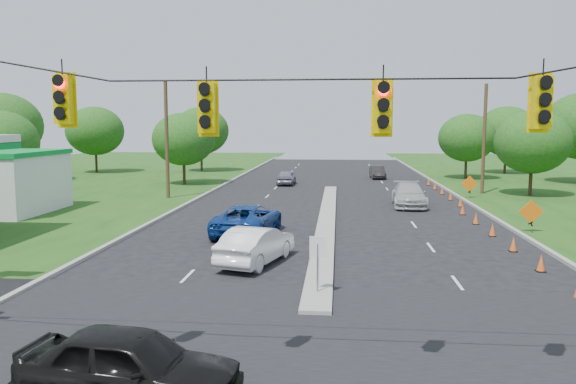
# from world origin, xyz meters

# --- Properties ---
(ground) EXTENTS (160.00, 160.00, 0.00)m
(ground) POSITION_xyz_m (0.00, 0.00, 0.00)
(ground) COLOR black
(ground) RESTS_ON ground
(cross_street) EXTENTS (160.00, 14.00, 0.02)m
(cross_street) POSITION_xyz_m (0.00, 0.00, 0.00)
(cross_street) COLOR black
(cross_street) RESTS_ON ground
(curb_left) EXTENTS (0.25, 110.00, 0.16)m
(curb_left) POSITION_xyz_m (-10.10, 30.00, 0.00)
(curb_left) COLOR gray
(curb_left) RESTS_ON ground
(curb_right) EXTENTS (0.25, 110.00, 0.16)m
(curb_right) POSITION_xyz_m (10.10, 30.00, 0.00)
(curb_right) COLOR gray
(curb_right) RESTS_ON ground
(median) EXTENTS (1.00, 34.00, 0.18)m
(median) POSITION_xyz_m (0.00, 21.00, 0.00)
(median) COLOR gray
(median) RESTS_ON ground
(median_sign) EXTENTS (0.55, 0.06, 2.05)m
(median_sign) POSITION_xyz_m (0.00, 6.00, 1.46)
(median_sign) COLOR gray
(median_sign) RESTS_ON ground
(signal_span) EXTENTS (25.60, 0.32, 9.00)m
(signal_span) POSITION_xyz_m (-0.05, -1.00, 4.97)
(signal_span) COLOR #422D1C
(signal_span) RESTS_ON ground
(utility_pole_far_left) EXTENTS (0.28, 0.28, 9.00)m
(utility_pole_far_left) POSITION_xyz_m (-12.50, 30.00, 4.50)
(utility_pole_far_left) COLOR #422D1C
(utility_pole_far_left) RESTS_ON ground
(utility_pole_far_right) EXTENTS (0.28, 0.28, 9.00)m
(utility_pole_far_right) POSITION_xyz_m (12.50, 35.00, 4.50)
(utility_pole_far_right) COLOR #422D1C
(utility_pole_far_right) RESTS_ON ground
(cone_2) EXTENTS (0.32, 0.32, 0.70)m
(cone_2) POSITION_xyz_m (8.58, 10.00, 0.35)
(cone_2) COLOR #E0571E
(cone_2) RESTS_ON ground
(cone_3) EXTENTS (0.32, 0.32, 0.70)m
(cone_3) POSITION_xyz_m (8.58, 13.50, 0.35)
(cone_3) COLOR #E0571E
(cone_3) RESTS_ON ground
(cone_4) EXTENTS (0.32, 0.32, 0.70)m
(cone_4) POSITION_xyz_m (8.58, 17.00, 0.35)
(cone_4) COLOR #E0571E
(cone_4) RESTS_ON ground
(cone_5) EXTENTS (0.32, 0.32, 0.70)m
(cone_5) POSITION_xyz_m (8.58, 20.50, 0.35)
(cone_5) COLOR #E0571E
(cone_5) RESTS_ON ground
(cone_6) EXTENTS (0.32, 0.32, 0.70)m
(cone_6) POSITION_xyz_m (8.58, 24.00, 0.35)
(cone_6) COLOR #E0571E
(cone_6) RESTS_ON ground
(cone_7) EXTENTS (0.32, 0.32, 0.70)m
(cone_7) POSITION_xyz_m (9.18, 27.50, 0.35)
(cone_7) COLOR #E0571E
(cone_7) RESTS_ON ground
(cone_8) EXTENTS (0.32, 0.32, 0.70)m
(cone_8) POSITION_xyz_m (9.18, 31.00, 0.35)
(cone_8) COLOR #E0571E
(cone_8) RESTS_ON ground
(cone_9) EXTENTS (0.32, 0.32, 0.70)m
(cone_9) POSITION_xyz_m (9.18, 34.50, 0.35)
(cone_9) COLOR #E0571E
(cone_9) RESTS_ON ground
(cone_10) EXTENTS (0.32, 0.32, 0.70)m
(cone_10) POSITION_xyz_m (9.18, 38.00, 0.35)
(cone_10) COLOR #E0571E
(cone_10) RESTS_ON ground
(cone_11) EXTENTS (0.32, 0.32, 0.70)m
(cone_11) POSITION_xyz_m (9.18, 41.50, 0.35)
(cone_11) COLOR #E0571E
(cone_11) RESTS_ON ground
(work_sign_1) EXTENTS (1.27, 0.58, 1.37)m
(work_sign_1) POSITION_xyz_m (10.80, 18.00, 1.09)
(work_sign_1) COLOR black
(work_sign_1) RESTS_ON ground
(work_sign_2) EXTENTS (1.27, 0.58, 1.37)m
(work_sign_2) POSITION_xyz_m (10.80, 32.00, 1.09)
(work_sign_2) COLOR black
(work_sign_2) RESTS_ON ground
(tree_2) EXTENTS (5.88, 5.88, 6.86)m
(tree_2) POSITION_xyz_m (-26.00, 30.00, 4.34)
(tree_2) COLOR black
(tree_2) RESTS_ON ground
(tree_3) EXTENTS (7.56, 7.56, 8.82)m
(tree_3) POSITION_xyz_m (-32.00, 40.00, 5.58)
(tree_3) COLOR black
(tree_3) RESTS_ON ground
(tree_4) EXTENTS (6.72, 6.72, 7.84)m
(tree_4) POSITION_xyz_m (-28.00, 52.00, 4.96)
(tree_4) COLOR black
(tree_4) RESTS_ON ground
(tree_5) EXTENTS (5.88, 5.88, 6.86)m
(tree_5) POSITION_xyz_m (-14.00, 40.00, 4.34)
(tree_5) COLOR black
(tree_5) RESTS_ON ground
(tree_6) EXTENTS (6.72, 6.72, 7.84)m
(tree_6) POSITION_xyz_m (-16.00, 55.00, 4.96)
(tree_6) COLOR black
(tree_6) RESTS_ON ground
(tree_9) EXTENTS (5.88, 5.88, 6.86)m
(tree_9) POSITION_xyz_m (16.00, 34.00, 4.34)
(tree_9) COLOR black
(tree_9) RESTS_ON ground
(tree_11) EXTENTS (6.72, 6.72, 7.84)m
(tree_11) POSITION_xyz_m (20.00, 55.00, 4.96)
(tree_11) COLOR black
(tree_11) RESTS_ON ground
(tree_12) EXTENTS (5.88, 5.88, 6.86)m
(tree_12) POSITION_xyz_m (14.00, 48.00, 4.34)
(tree_12) COLOR black
(tree_12) RESTS_ON ground
(black_sedan) EXTENTS (4.85, 2.42, 1.59)m
(black_sedan) POSITION_xyz_m (-3.57, -1.54, 0.79)
(black_sedan) COLOR black
(black_sedan) RESTS_ON ground
(white_sedan) EXTENTS (2.88, 4.99, 1.55)m
(white_sedan) POSITION_xyz_m (-2.70, 10.33, 0.78)
(white_sedan) COLOR white
(white_sedan) RESTS_ON ground
(blue_pickup) EXTENTS (3.33, 6.05, 1.60)m
(blue_pickup) POSITION_xyz_m (-4.02, 16.36, 0.80)
(blue_pickup) COLOR navy
(blue_pickup) RESTS_ON ground
(silver_car_far) EXTENTS (2.51, 5.65, 1.61)m
(silver_car_far) POSITION_xyz_m (5.61, 27.47, 0.81)
(silver_car_far) COLOR #B3B3B3
(silver_car_far) RESTS_ON ground
(silver_car_oncoming) EXTENTS (1.69, 4.07, 1.38)m
(silver_car_oncoming) POSITION_xyz_m (-4.29, 40.93, 0.69)
(silver_car_oncoming) COLOR slate
(silver_car_oncoming) RESTS_ON ground
(dark_car_receding) EXTENTS (1.61, 4.07, 1.32)m
(dark_car_receding) POSITION_xyz_m (4.83, 48.01, 0.66)
(dark_car_receding) COLOR black
(dark_car_receding) RESTS_ON ground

